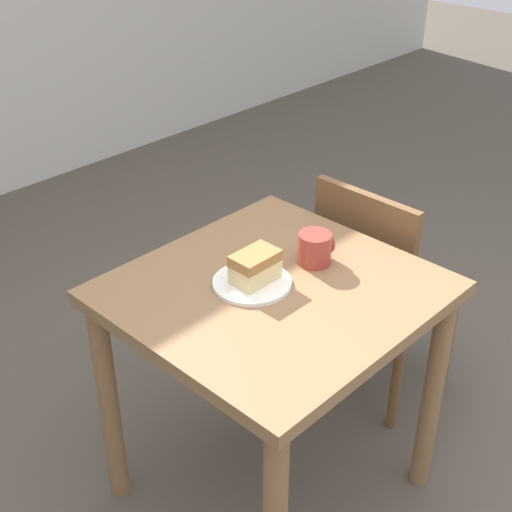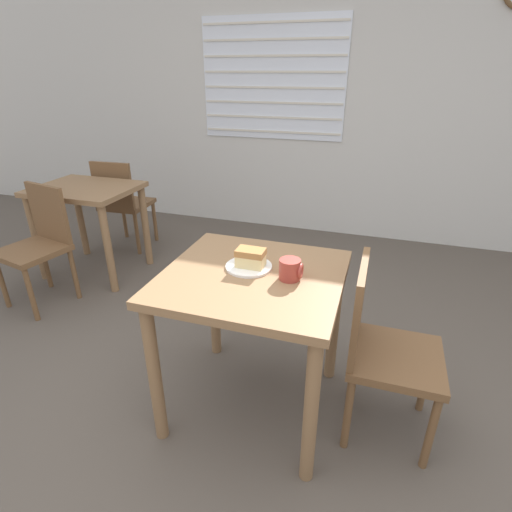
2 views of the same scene
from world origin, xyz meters
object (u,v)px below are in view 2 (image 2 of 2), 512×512
object	(u,v)px
cake_slice	(250,257)
dining_table_near	(253,299)
dining_table_far	(88,204)
plate	(249,267)
chair_near_window	(382,346)
chair_far_corner	(39,242)
chair_far_opposite	(123,201)
coffee_mug	(291,270)

from	to	relation	value
cake_slice	dining_table_near	bearing A→B (deg)	-57.28
dining_table_far	plate	world-z (taller)	plate
dining_table_far	chair_near_window	bearing A→B (deg)	-22.79
chair_near_window	chair_far_corner	distance (m)	2.47
dining_table_near	dining_table_far	size ratio (longest dim) A/B	1.02
dining_table_far	cake_slice	distance (m)	2.03
chair_far_opposite	dining_table_far	bearing A→B (deg)	91.25
chair_far_corner	chair_far_opposite	bearing A→B (deg)	101.80
dining_table_far	coffee_mug	size ratio (longest dim) A/B	7.64
coffee_mug	plate	bearing A→B (deg)	167.32
chair_far_corner	coffee_mug	xyz separation A→B (m)	(2.00, -0.53, 0.35)
chair_near_window	cake_slice	bearing A→B (deg)	90.03
chair_far_corner	chair_far_opposite	xyz separation A→B (m)	(0.01, 1.02, 0.00)
chair_far_opposite	cake_slice	size ratio (longest dim) A/B	6.68
chair_far_corner	plate	distance (m)	1.88
chair_near_window	plate	distance (m)	0.71
chair_far_corner	cake_slice	size ratio (longest dim) A/B	6.68
chair_far_corner	coffee_mug	bearing A→B (deg)	-2.86
chair_far_corner	chair_near_window	bearing A→B (deg)	0.71
chair_near_window	coffee_mug	xyz separation A→B (m)	(-0.43, -0.05, 0.35)
chair_far_corner	plate	world-z (taller)	chair_far_corner
chair_near_window	chair_far_corner	world-z (taller)	same
chair_far_opposite	plate	bearing A→B (deg)	136.63
dining_table_near	coffee_mug	bearing A→B (deg)	0.40
chair_far_corner	plate	xyz separation A→B (m)	(1.79, -0.49, 0.31)
dining_table_near	plate	size ratio (longest dim) A/B	3.73
plate	coffee_mug	bearing A→B (deg)	-12.68
dining_table_far	coffee_mug	world-z (taller)	coffee_mug
cake_slice	dining_table_far	bearing A→B (deg)	150.22
chair_far_opposite	coffee_mug	distance (m)	2.55
plate	chair_near_window	bearing A→B (deg)	-0.18
coffee_mug	chair_near_window	bearing A→B (deg)	6.06
plate	chair_far_corner	bearing A→B (deg)	164.75
dining_table_far	chair_far_corner	size ratio (longest dim) A/B	0.91
dining_table_near	chair_far_opposite	xyz separation A→B (m)	(-1.82, 1.55, -0.16)
dining_table_near	chair_near_window	xyz separation A→B (m)	(0.60, 0.05, -0.16)
dining_table_near	chair_near_window	world-z (taller)	chair_near_window
coffee_mug	dining_table_near	bearing A→B (deg)	-179.60
cake_slice	chair_near_window	bearing A→B (deg)	0.03
dining_table_near	coffee_mug	xyz separation A→B (m)	(0.18, 0.00, 0.18)
dining_table_near	chair_far_corner	world-z (taller)	chair_far_corner
chair_far_opposite	coffee_mug	size ratio (longest dim) A/B	8.39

